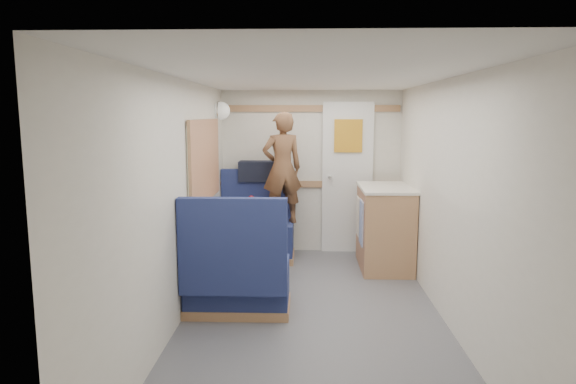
{
  "coord_description": "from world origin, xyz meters",
  "views": [
    {
      "loc": [
        -0.06,
        -4.09,
        1.71
      ],
      "look_at": [
        -0.24,
        0.9,
        0.95
      ],
      "focal_mm": 32.0,
      "sensor_mm": 36.0,
      "label": 1
    }
  ],
  "objects_px": {
    "bench_near": "(237,280)",
    "galley_counter": "(384,227)",
    "orange_fruit": "(259,208)",
    "tray": "(261,219)",
    "person": "(282,168)",
    "wine_glass": "(251,200)",
    "dinette_table": "(248,228)",
    "pepper_grinder": "(256,207)",
    "duffel_bag": "(260,171)",
    "cheese_block": "(262,211)",
    "tumbler_mid": "(244,205)",
    "bread_loaf": "(264,205)",
    "bench_far": "(256,234)",
    "dome_light": "(221,111)",
    "beer_glass": "(271,205)",
    "tumbler_left": "(230,213)"
  },
  "relations": [
    {
      "from": "orange_fruit",
      "to": "wine_glass",
      "type": "xyz_separation_m",
      "value": [
        -0.08,
        0.1,
        0.07
      ]
    },
    {
      "from": "bench_far",
      "to": "bench_near",
      "type": "height_order",
      "value": "same"
    },
    {
      "from": "bread_loaf",
      "to": "dinette_table",
      "type": "bearing_deg",
      "value": -132.49
    },
    {
      "from": "tray",
      "to": "tumbler_mid",
      "type": "bearing_deg",
      "value": 113.77
    },
    {
      "from": "duffel_bag",
      "to": "beer_glass",
      "type": "height_order",
      "value": "duffel_bag"
    },
    {
      "from": "galley_counter",
      "to": "tray",
      "type": "bearing_deg",
      "value": -144.95
    },
    {
      "from": "bread_loaf",
      "to": "tumbler_mid",
      "type": "bearing_deg",
      "value": -170.75
    },
    {
      "from": "beer_glass",
      "to": "pepper_grinder",
      "type": "relative_size",
      "value": 1.02
    },
    {
      "from": "duffel_bag",
      "to": "bread_loaf",
      "type": "distance_m",
      "value": 0.99
    },
    {
      "from": "cheese_block",
      "to": "wine_glass",
      "type": "relative_size",
      "value": 0.64
    },
    {
      "from": "bench_far",
      "to": "tray",
      "type": "xyz_separation_m",
      "value": [
        0.16,
        -1.23,
        0.43
      ]
    },
    {
      "from": "bench_near",
      "to": "person",
      "type": "relative_size",
      "value": 0.82
    },
    {
      "from": "tray",
      "to": "tumbler_mid",
      "type": "xyz_separation_m",
      "value": [
        -0.22,
        0.5,
        0.05
      ]
    },
    {
      "from": "tray",
      "to": "wine_glass",
      "type": "xyz_separation_m",
      "value": [
        -0.14,
        0.44,
        0.11
      ]
    },
    {
      "from": "duffel_bag",
      "to": "cheese_block",
      "type": "bearing_deg",
      "value": -83.64
    },
    {
      "from": "dinette_table",
      "to": "pepper_grinder",
      "type": "xyz_separation_m",
      "value": [
        0.08,
        0.08,
        0.2
      ]
    },
    {
      "from": "dome_light",
      "to": "orange_fruit",
      "type": "bearing_deg",
      "value": -60.07
    },
    {
      "from": "tumbler_mid",
      "to": "beer_glass",
      "type": "relative_size",
      "value": 1.12
    },
    {
      "from": "bench_far",
      "to": "cheese_block",
      "type": "xyz_separation_m",
      "value": [
        0.15,
        -0.96,
        0.46
      ]
    },
    {
      "from": "galley_counter",
      "to": "duffel_bag",
      "type": "bearing_deg",
      "value": 158.37
    },
    {
      "from": "galley_counter",
      "to": "pepper_grinder",
      "type": "height_order",
      "value": "galley_counter"
    },
    {
      "from": "cheese_block",
      "to": "tumbler_left",
      "type": "relative_size",
      "value": 0.99
    },
    {
      "from": "bench_near",
      "to": "cheese_block",
      "type": "distance_m",
      "value": 0.9
    },
    {
      "from": "orange_fruit",
      "to": "bread_loaf",
      "type": "bearing_deg",
      "value": 77.97
    },
    {
      "from": "person",
      "to": "tumbler_mid",
      "type": "distance_m",
      "value": 0.83
    },
    {
      "from": "bench_near",
      "to": "duffel_bag",
      "type": "bearing_deg",
      "value": 89.14
    },
    {
      "from": "orange_fruit",
      "to": "tray",
      "type": "bearing_deg",
      "value": -81.22
    },
    {
      "from": "tray",
      "to": "orange_fruit",
      "type": "xyz_separation_m",
      "value": [
        -0.05,
        0.34,
        0.05
      ]
    },
    {
      "from": "person",
      "to": "wine_glass",
      "type": "xyz_separation_m",
      "value": [
        -0.29,
        -0.73,
        -0.25
      ]
    },
    {
      "from": "cheese_block",
      "to": "dinette_table",
      "type": "bearing_deg",
      "value": 146.93
    },
    {
      "from": "bench_near",
      "to": "pepper_grinder",
      "type": "distance_m",
      "value": 1.06
    },
    {
      "from": "galley_counter",
      "to": "cheese_block",
      "type": "height_order",
      "value": "galley_counter"
    },
    {
      "from": "bench_far",
      "to": "galley_counter",
      "type": "xyz_separation_m",
      "value": [
        1.47,
        -0.31,
        0.17
      ]
    },
    {
      "from": "cheese_block",
      "to": "bench_near",
      "type": "bearing_deg",
      "value": -101.16
    },
    {
      "from": "dome_light",
      "to": "tray",
      "type": "height_order",
      "value": "dome_light"
    },
    {
      "from": "dome_light",
      "to": "person",
      "type": "distance_m",
      "value": 0.96
    },
    {
      "from": "bench_far",
      "to": "tray",
      "type": "bearing_deg",
      "value": -82.35
    },
    {
      "from": "orange_fruit",
      "to": "beer_glass",
      "type": "xyz_separation_m",
      "value": [
        0.11,
        0.2,
        -0.01
      ]
    },
    {
      "from": "bench_near",
      "to": "galley_counter",
      "type": "distance_m",
      "value": 2.04
    },
    {
      "from": "tumbler_left",
      "to": "galley_counter",
      "type": "bearing_deg",
      "value": 28.34
    },
    {
      "from": "dinette_table",
      "to": "bench_far",
      "type": "relative_size",
      "value": 0.88
    },
    {
      "from": "dinette_table",
      "to": "galley_counter",
      "type": "xyz_separation_m",
      "value": [
        1.47,
        0.55,
        -0.1
      ]
    },
    {
      "from": "dinette_table",
      "to": "orange_fruit",
      "type": "bearing_deg",
      "value": -11.21
    },
    {
      "from": "cheese_block",
      "to": "wine_glass",
      "type": "xyz_separation_m",
      "value": [
        -0.12,
        0.18,
        0.09
      ]
    },
    {
      "from": "dome_light",
      "to": "bread_loaf",
      "type": "height_order",
      "value": "dome_light"
    },
    {
      "from": "tray",
      "to": "orange_fruit",
      "type": "distance_m",
      "value": 0.35
    },
    {
      "from": "bench_near",
      "to": "beer_glass",
      "type": "relative_size",
      "value": 10.51
    },
    {
      "from": "orange_fruit",
      "to": "tumbler_mid",
      "type": "relative_size",
      "value": 0.68
    },
    {
      "from": "bread_loaf",
      "to": "bench_far",
      "type": "bearing_deg",
      "value": 102.31
    },
    {
      "from": "bench_near",
      "to": "person",
      "type": "height_order",
      "value": "person"
    }
  ]
}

